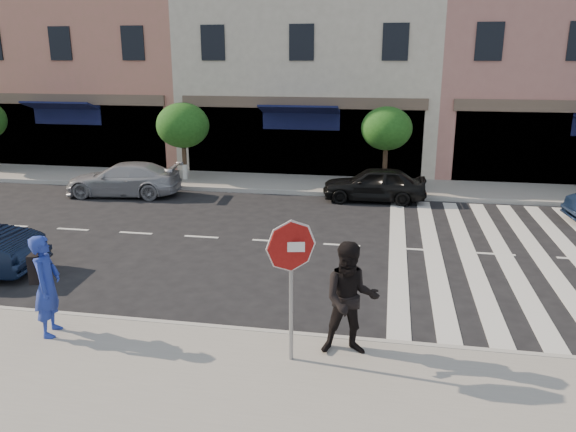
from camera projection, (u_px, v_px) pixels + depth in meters
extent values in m
plane|color=black|center=(230.00, 300.00, 11.84)|extent=(120.00, 120.00, 0.00)
cube|color=gray|center=(159.00, 399.00, 8.27)|extent=(60.00, 4.50, 0.15)
cube|color=gray|center=(307.00, 184.00, 22.23)|extent=(60.00, 3.00, 0.15)
cube|color=tan|center=(108.00, 14.00, 27.93)|extent=(10.00, 9.00, 14.00)
cube|color=beige|center=(317.00, 45.00, 26.51)|extent=(11.00, 9.00, 11.00)
cylinder|color=#473323|center=(184.00, 159.00, 22.67)|extent=(0.18, 0.18, 1.60)
cylinder|color=silver|center=(185.00, 172.00, 22.80)|extent=(0.20, 0.20, 0.60)
ellipsoid|color=#1C4A15|center=(183.00, 125.00, 22.29)|extent=(2.10, 2.10, 1.79)
cylinder|color=#473323|center=(385.00, 165.00, 21.26)|extent=(0.18, 0.18, 1.71)
cylinder|color=silver|center=(384.00, 179.00, 21.41)|extent=(0.20, 0.20, 0.60)
ellipsoid|color=#1C4A15|center=(387.00, 128.00, 20.89)|extent=(1.90, 1.90, 1.62)
cylinder|color=gray|center=(291.00, 298.00, 8.94)|extent=(0.08, 0.08, 2.16)
cylinder|color=white|center=(291.00, 246.00, 8.69)|extent=(0.83, 0.18, 0.85)
cylinder|color=#9E1411|center=(291.00, 246.00, 8.67)|extent=(0.78, 0.18, 0.79)
cube|color=white|center=(291.00, 247.00, 8.64)|extent=(0.44, 0.11, 0.16)
imported|color=#213498|center=(47.00, 285.00, 9.85)|extent=(0.59, 0.76, 1.84)
imported|color=black|center=(350.00, 299.00, 9.18)|extent=(1.05, 0.88, 1.94)
imported|color=#9F9FA4|center=(123.00, 179.00, 20.62)|extent=(4.33, 2.08, 1.22)
imported|color=black|center=(374.00, 184.00, 19.82)|extent=(3.65, 1.57, 1.23)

